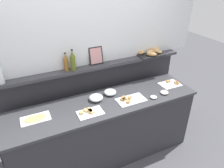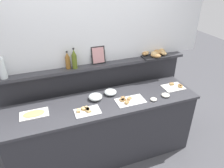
{
  "view_description": "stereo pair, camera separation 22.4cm",
  "coord_description": "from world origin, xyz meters",
  "px_view_note": "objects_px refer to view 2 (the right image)",
  "views": [
    {
      "loc": [
        -0.86,
        -2.01,
        2.43
      ],
      "look_at": [
        0.15,
        0.1,
        1.12
      ],
      "focal_mm": 33.53,
      "sensor_mm": 36.0,
      "label": 1
    },
    {
      "loc": [
        -0.66,
        -2.09,
        2.43
      ],
      "look_at": [
        0.15,
        0.1,
        1.12
      ],
      "focal_mm": 33.53,
      "sensor_mm": 36.0,
      "label": 2
    }
  ],
  "objects_px": {
    "olive_oil_bottle": "(74,60)",
    "glass_bowl_large": "(95,97)",
    "condiment_bowl_red": "(166,95)",
    "framed_picture": "(98,55)",
    "sandwich_platter_front": "(87,111)",
    "sandwich_platter_side": "(174,87)",
    "cold_cuts_platter": "(34,114)",
    "vinegar_bottle_amber": "(68,61)",
    "condiment_bowl_dark": "(154,99)",
    "bread_basket": "(155,54)",
    "sandwich_platter_rear": "(129,101)",
    "glass_bowl_medium": "(110,92)",
    "water_carafe": "(2,68)"
  },
  "relations": [
    {
      "from": "vinegar_bottle_amber",
      "to": "bread_basket",
      "type": "height_order",
      "value": "vinegar_bottle_amber"
    },
    {
      "from": "glass_bowl_medium",
      "to": "framed_picture",
      "type": "relative_size",
      "value": 0.7
    },
    {
      "from": "sandwich_platter_rear",
      "to": "glass_bowl_medium",
      "type": "xyz_separation_m",
      "value": [
        -0.16,
        0.24,
        0.02
      ]
    },
    {
      "from": "vinegar_bottle_amber",
      "to": "framed_picture",
      "type": "height_order",
      "value": "same"
    },
    {
      "from": "cold_cuts_platter",
      "to": "olive_oil_bottle",
      "type": "relative_size",
      "value": 1.16
    },
    {
      "from": "water_carafe",
      "to": "sandwich_platter_front",
      "type": "bearing_deg",
      "value": -32.47
    },
    {
      "from": "sandwich_platter_rear",
      "to": "olive_oil_bottle",
      "type": "relative_size",
      "value": 1.34
    },
    {
      "from": "olive_oil_bottle",
      "to": "glass_bowl_large",
      "type": "bearing_deg",
      "value": -60.05
    },
    {
      "from": "sandwich_platter_rear",
      "to": "sandwich_platter_front",
      "type": "bearing_deg",
      "value": -176.98
    },
    {
      "from": "sandwich_platter_front",
      "to": "bread_basket",
      "type": "bearing_deg",
      "value": 24.44
    },
    {
      "from": "condiment_bowl_dark",
      "to": "bread_basket",
      "type": "distance_m",
      "value": 0.78
    },
    {
      "from": "glass_bowl_large",
      "to": "condiment_bowl_dark",
      "type": "height_order",
      "value": "glass_bowl_large"
    },
    {
      "from": "sandwich_platter_front",
      "to": "sandwich_platter_side",
      "type": "relative_size",
      "value": 1.04
    },
    {
      "from": "framed_picture",
      "to": "olive_oil_bottle",
      "type": "bearing_deg",
      "value": -170.69
    },
    {
      "from": "sandwich_platter_side",
      "to": "olive_oil_bottle",
      "type": "height_order",
      "value": "olive_oil_bottle"
    },
    {
      "from": "sandwich_platter_front",
      "to": "water_carafe",
      "type": "height_order",
      "value": "water_carafe"
    },
    {
      "from": "glass_bowl_medium",
      "to": "framed_picture",
      "type": "distance_m",
      "value": 0.53
    },
    {
      "from": "sandwich_platter_side",
      "to": "condiment_bowl_dark",
      "type": "height_order",
      "value": "sandwich_platter_side"
    },
    {
      "from": "sandwich_platter_front",
      "to": "glass_bowl_large",
      "type": "distance_m",
      "value": 0.28
    },
    {
      "from": "glass_bowl_medium",
      "to": "framed_picture",
      "type": "xyz_separation_m",
      "value": [
        -0.06,
        0.31,
        0.42
      ]
    },
    {
      "from": "condiment_bowl_red",
      "to": "framed_picture",
      "type": "xyz_separation_m",
      "value": [
        -0.73,
        0.61,
        0.43
      ]
    },
    {
      "from": "cold_cuts_platter",
      "to": "condiment_bowl_red",
      "type": "height_order",
      "value": "condiment_bowl_red"
    },
    {
      "from": "glass_bowl_large",
      "to": "bread_basket",
      "type": "bearing_deg",
      "value": 17.47
    },
    {
      "from": "cold_cuts_platter",
      "to": "condiment_bowl_red",
      "type": "xyz_separation_m",
      "value": [
        1.64,
        -0.18,
        0.01
      ]
    },
    {
      "from": "cold_cuts_platter",
      "to": "condiment_bowl_dark",
      "type": "bearing_deg",
      "value": -8.4
    },
    {
      "from": "condiment_bowl_dark",
      "to": "bread_basket",
      "type": "height_order",
      "value": "bread_basket"
    },
    {
      "from": "bread_basket",
      "to": "framed_picture",
      "type": "xyz_separation_m",
      "value": [
        -0.87,
        0.04,
        0.08
      ]
    },
    {
      "from": "condiment_bowl_dark",
      "to": "vinegar_bottle_amber",
      "type": "relative_size",
      "value": 0.37
    },
    {
      "from": "condiment_bowl_red",
      "to": "olive_oil_bottle",
      "type": "height_order",
      "value": "olive_oil_bottle"
    },
    {
      "from": "sandwich_platter_side",
      "to": "cold_cuts_platter",
      "type": "height_order",
      "value": "sandwich_platter_side"
    },
    {
      "from": "glass_bowl_medium",
      "to": "vinegar_bottle_amber",
      "type": "xyz_separation_m",
      "value": [
        -0.48,
        0.29,
        0.41
      ]
    },
    {
      "from": "glass_bowl_large",
      "to": "olive_oil_bottle",
      "type": "xyz_separation_m",
      "value": [
        -0.18,
        0.3,
        0.42
      ]
    },
    {
      "from": "vinegar_bottle_amber",
      "to": "olive_oil_bottle",
      "type": "distance_m",
      "value": 0.09
    },
    {
      "from": "vinegar_bottle_amber",
      "to": "condiment_bowl_red",
      "type": "bearing_deg",
      "value": -27.03
    },
    {
      "from": "sandwich_platter_front",
      "to": "sandwich_platter_side",
      "type": "distance_m",
      "value": 1.31
    },
    {
      "from": "vinegar_bottle_amber",
      "to": "bread_basket",
      "type": "bearing_deg",
      "value": -0.39
    },
    {
      "from": "sandwich_platter_side",
      "to": "water_carafe",
      "type": "bearing_deg",
      "value": 169.18
    },
    {
      "from": "sandwich_platter_front",
      "to": "sandwich_platter_side",
      "type": "xyz_separation_m",
      "value": [
        1.3,
        0.13,
        -0.0
      ]
    },
    {
      "from": "condiment_bowl_dark",
      "to": "vinegar_bottle_amber",
      "type": "distance_m",
      "value": 1.2
    },
    {
      "from": "sandwich_platter_rear",
      "to": "bread_basket",
      "type": "xyz_separation_m",
      "value": [
        0.64,
        0.52,
        0.36
      ]
    },
    {
      "from": "condiment_bowl_red",
      "to": "olive_oil_bottle",
      "type": "xyz_separation_m",
      "value": [
        -1.06,
        0.55,
        0.44
      ]
    },
    {
      "from": "sandwich_platter_rear",
      "to": "condiment_bowl_dark",
      "type": "height_order",
      "value": "sandwich_platter_rear"
    },
    {
      "from": "cold_cuts_platter",
      "to": "glass_bowl_medium",
      "type": "xyz_separation_m",
      "value": [
        0.98,
        0.11,
        0.02
      ]
    },
    {
      "from": "sandwich_platter_side",
      "to": "glass_bowl_large",
      "type": "bearing_deg",
      "value": 175.41
    },
    {
      "from": "sandwich_platter_side",
      "to": "vinegar_bottle_amber",
      "type": "bearing_deg",
      "value": 163.05
    },
    {
      "from": "condiment_bowl_red",
      "to": "framed_picture",
      "type": "height_order",
      "value": "framed_picture"
    },
    {
      "from": "sandwich_platter_side",
      "to": "condiment_bowl_red",
      "type": "relative_size",
      "value": 2.67
    },
    {
      "from": "sandwich_platter_rear",
      "to": "sandwich_platter_side",
      "type": "height_order",
      "value": "same"
    },
    {
      "from": "cold_cuts_platter",
      "to": "vinegar_bottle_amber",
      "type": "relative_size",
      "value": 1.36
    },
    {
      "from": "glass_bowl_medium",
      "to": "condiment_bowl_red",
      "type": "bearing_deg",
      "value": -24.12
    }
  ]
}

